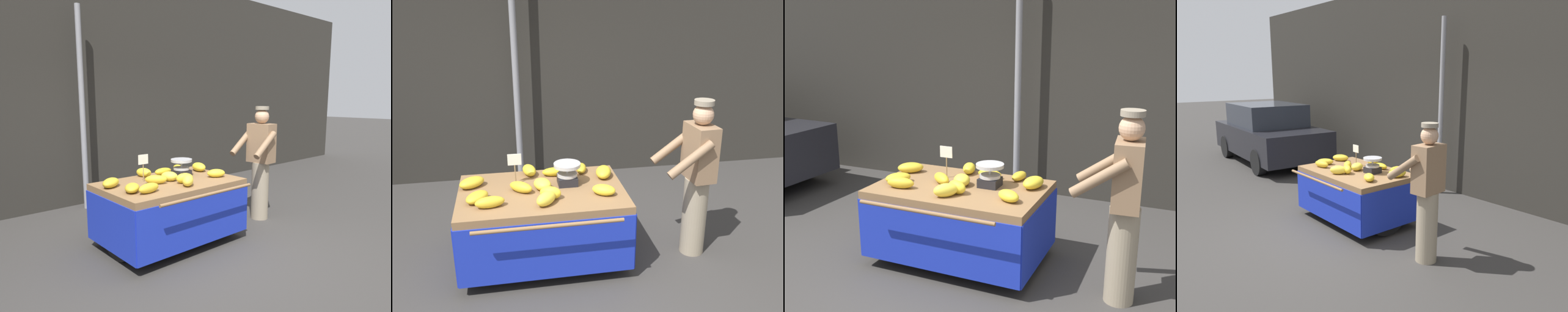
{
  "view_description": "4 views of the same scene",
  "coord_description": "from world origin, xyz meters",
  "views": [
    {
      "loc": [
        -2.81,
        -2.9,
        1.85
      ],
      "look_at": [
        0.18,
        0.47,
        1.11
      ],
      "focal_mm": 33.15,
      "sensor_mm": 36.0,
      "label": 1
    },
    {
      "loc": [
        -0.44,
        -3.52,
        2.7
      ],
      "look_at": [
        0.33,
        0.59,
        1.16
      ],
      "focal_mm": 40.6,
      "sensor_mm": 36.0,
      "label": 2
    },
    {
      "loc": [
        1.91,
        -3.56,
        2.36
      ],
      "look_at": [
        0.01,
        0.74,
        1.11
      ],
      "focal_mm": 44.77,
      "sensor_mm": 36.0,
      "label": 3
    },
    {
      "loc": [
        4.46,
        -2.84,
        2.26
      ],
      "look_at": [
        0.17,
        0.68,
        1.08
      ],
      "focal_mm": 35.34,
      "sensor_mm": 36.0,
      "label": 4
    }
  ],
  "objects": [
    {
      "name": "street_pole",
      "position": [
        -0.29,
        2.71,
        1.64
      ],
      "size": [
        0.09,
        0.09,
        3.28
      ],
      "primitive_type": "cylinder",
      "color": "gray",
      "rests_on": "ground"
    },
    {
      "name": "banana_cart",
      "position": [
        -0.14,
        0.6,
        0.6
      ],
      "size": [
        1.7,
        1.31,
        0.81
      ],
      "color": "olive",
      "rests_on": "ground"
    },
    {
      "name": "banana_bunch_5",
      "position": [
        -0.78,
        0.45,
        0.86
      ],
      "size": [
        0.29,
        0.31,
        0.1
      ],
      "primitive_type": "ellipsoid",
      "rotation": [
        0.0,
        0.0,
        2.47
      ],
      "color": "gold",
      "rests_on": "banana_cart"
    },
    {
      "name": "banana_bunch_4",
      "position": [
        0.33,
        1.02,
        0.86
      ],
      "size": [
        0.15,
        0.25,
        0.09
      ],
      "primitive_type": "ellipsoid",
      "rotation": [
        0.0,
        0.0,
        2.96
      ],
      "color": "gold",
      "rests_on": "banana_cart"
    },
    {
      "name": "banana_bunch_8",
      "position": [
        -0.84,
        0.8,
        0.87
      ],
      "size": [
        0.32,
        0.29,
        0.11
      ],
      "primitive_type": "ellipsoid",
      "rotation": [
        0.0,
        0.0,
        2.18
      ],
      "color": "gold",
      "rests_on": "banana_cart"
    },
    {
      "name": "banana_bunch_2",
      "position": [
        0.03,
        0.96,
        0.86
      ],
      "size": [
        0.26,
        0.12,
        0.09
      ],
      "primitive_type": "ellipsoid",
      "rotation": [
        0.0,
        0.0,
        1.57
      ],
      "color": "gold",
      "rests_on": "banana_cart"
    },
    {
      "name": "price_sign",
      "position": [
        -0.4,
        0.8,
        1.06
      ],
      "size": [
        0.14,
        0.01,
        0.34
      ],
      "color": "#997A51",
      "rests_on": "banana_cart"
    },
    {
      "name": "parked_car",
      "position": [
        -5.0,
        1.41,
        0.75
      ],
      "size": [
        3.98,
        1.9,
        1.51
      ],
      "color": "black",
      "rests_on": "ground"
    },
    {
      "name": "banana_bunch_9",
      "position": [
        -0.24,
        1.03,
        0.87
      ],
      "size": [
        0.19,
        0.26,
        0.12
      ],
      "primitive_type": "ellipsoid",
      "rotation": [
        0.0,
        0.0,
        0.28
      ],
      "color": "yellow",
      "rests_on": "banana_cart"
    },
    {
      "name": "banana_bunch_0",
      "position": [
        0.55,
        0.82,
        0.87
      ],
      "size": [
        0.23,
        0.31,
        0.12
      ],
      "primitive_type": "ellipsoid",
      "rotation": [
        0.0,
        0.0,
        2.87
      ],
      "color": "yellow",
      "rests_on": "banana_cart"
    },
    {
      "name": "ground_plane",
      "position": [
        0.0,
        0.0,
        0.0
      ],
      "size": [
        60.0,
        60.0,
        0.0
      ],
      "primitive_type": "plane",
      "color": "#383533"
    },
    {
      "name": "vendor_person",
      "position": [
        1.46,
        0.46,
        0.87
      ],
      "size": [
        0.6,
        0.55,
        1.71
      ],
      "color": "gray",
      "rests_on": "ground"
    },
    {
      "name": "banana_bunch_11",
      "position": [
        -0.35,
        0.6,
        0.87
      ],
      "size": [
        0.28,
        0.26,
        0.11
      ],
      "primitive_type": "ellipsoid",
      "rotation": [
        0.0,
        0.0,
        0.87
      ],
      "color": "gold",
      "rests_on": "banana_cart"
    },
    {
      "name": "banana_bunch_3",
      "position": [
        -0.65,
        0.31,
        0.87
      ],
      "size": [
        0.29,
        0.16,
        0.11
      ],
      "primitive_type": "ellipsoid",
      "rotation": [
        0.0,
        0.0,
        1.74
      ],
      "color": "gold",
      "rests_on": "banana_cart"
    },
    {
      "name": "banana_bunch_10",
      "position": [
        -0.08,
        0.39,
        0.87
      ],
      "size": [
        0.24,
        0.19,
        0.13
      ],
      "primitive_type": "ellipsoid",
      "rotation": [
        0.0,
        0.0,
        1.2
      ],
      "color": "yellow",
      "rests_on": "banana_cart"
    },
    {
      "name": "banana_bunch_1",
      "position": [
        -0.13,
        0.26,
        0.88
      ],
      "size": [
        0.26,
        0.26,
        0.13
      ],
      "primitive_type": "ellipsoid",
      "rotation": [
        0.0,
        0.0,
        2.38
      ],
      "color": "yellow",
      "rests_on": "banana_cart"
    },
    {
      "name": "weighing_scale",
      "position": [
        0.14,
        0.71,
        0.93
      ],
      "size": [
        0.28,
        0.28,
        0.24
      ],
      "color": "black",
      "rests_on": "banana_cart"
    },
    {
      "name": "back_wall",
      "position": [
        0.0,
        3.1,
        2.06
      ],
      "size": [
        16.0,
        0.24,
        4.11
      ],
      "primitive_type": "cube",
      "color": "#2D2B26",
      "rests_on": "ground"
    },
    {
      "name": "banana_bunch_6",
      "position": [
        0.45,
        0.38,
        0.86
      ],
      "size": [
        0.28,
        0.24,
        0.11
      ],
      "primitive_type": "ellipsoid",
      "rotation": [
        0.0,
        0.0,
        1.06
      ],
      "color": "yellow",
      "rests_on": "banana_cart"
    },
    {
      "name": "banana_bunch_7",
      "position": [
        -0.13,
        0.62,
        0.87
      ],
      "size": [
        0.24,
        0.26,
        0.12
      ],
      "primitive_type": "ellipsoid",
      "rotation": [
        0.0,
        0.0,
        0.42
      ],
      "color": "yellow",
      "rests_on": "banana_cart"
    }
  ]
}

